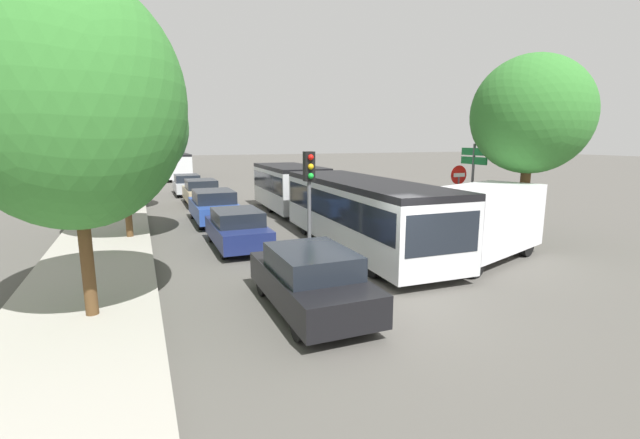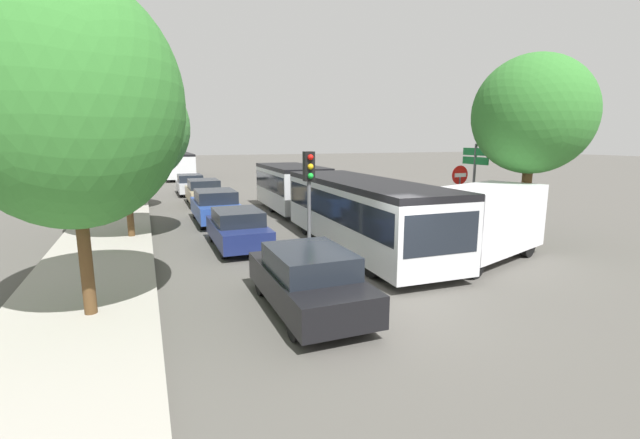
{
  "view_description": "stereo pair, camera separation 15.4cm",
  "coord_description": "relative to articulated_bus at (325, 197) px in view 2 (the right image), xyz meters",
  "views": [
    {
      "loc": [
        -5.12,
        -7.81,
        3.76
      ],
      "look_at": [
        0.2,
        4.75,
        1.2
      ],
      "focal_mm": 24.0,
      "sensor_mm": 36.0,
      "label": 1
    },
    {
      "loc": [
        -4.97,
        -7.87,
        3.76
      ],
      "look_at": [
        0.2,
        4.75,
        1.2
      ],
      "focal_mm": 24.0,
      "sensor_mm": 36.0,
      "label": 2
    }
  ],
  "objects": [
    {
      "name": "ground_plane",
      "position": [
        -1.97,
        -8.47,
        -1.39
      ],
      "size": [
        200.0,
        200.0,
        0.0
      ],
      "primitive_type": "plane",
      "color": "#4F4C47"
    },
    {
      "name": "kerb_strip_left",
      "position": [
        -8.46,
        10.21,
        -1.32
      ],
      "size": [
        3.2,
        47.35,
        0.14
      ],
      "primitive_type": "cube",
      "color": "#9E998E",
      "rests_on": "ground"
    },
    {
      "name": "articulated_bus",
      "position": [
        0.0,
        0.0,
        0.0
      ],
      "size": [
        3.09,
        16.35,
        2.41
      ],
      "rotation": [
        0.0,
        0.0,
        -1.61
      ],
      "color": "silver",
      "rests_on": "ground"
    },
    {
      "name": "city_bus_rear",
      "position": [
        -3.87,
        28.88,
        0.03
      ],
      "size": [
        2.65,
        11.44,
        2.46
      ],
      "rotation": [
        0.0,
        0.0,
        1.56
      ],
      "color": "silver",
      "rests_on": "ground"
    },
    {
      "name": "queued_car_black",
      "position": [
        -3.76,
        -7.89,
        -0.68
      ],
      "size": [
        1.76,
        4.09,
        1.42
      ],
      "rotation": [
        0.0,
        0.0,
        1.56
      ],
      "color": "black",
      "rests_on": "ground"
    },
    {
      "name": "queued_car_navy",
      "position": [
        -4.05,
        -1.69,
        -0.7
      ],
      "size": [
        1.7,
        3.94,
        1.37
      ],
      "rotation": [
        0.0,
        0.0,
        1.56
      ],
      "color": "navy",
      "rests_on": "ground"
    },
    {
      "name": "queued_car_blue",
      "position": [
        -4.03,
        3.35,
        -0.63
      ],
      "size": [
        1.86,
        4.33,
        1.5
      ],
      "rotation": [
        0.0,
        0.0,
        1.56
      ],
      "color": "#284799",
      "rests_on": "ground"
    },
    {
      "name": "queued_car_tan",
      "position": [
        -3.81,
        9.27,
        -0.65
      ],
      "size": [
        1.82,
        4.24,
        1.47
      ],
      "rotation": [
        0.0,
        0.0,
        1.56
      ],
      "color": "tan",
      "rests_on": "ground"
    },
    {
      "name": "queued_car_silver",
      "position": [
        -4.07,
        14.38,
        -0.69
      ],
      "size": [
        1.73,
        4.01,
        1.39
      ],
      "rotation": [
        0.0,
        0.0,
        1.56
      ],
      "color": "#B7BABF",
      "rests_on": "ground"
    },
    {
      "name": "white_van",
      "position": [
        2.75,
        -6.11,
        -0.15
      ],
      "size": [
        5.36,
        3.45,
        2.31
      ],
      "rotation": [
        0.0,
        0.0,
        3.47
      ],
      "color": "silver",
      "rests_on": "ground"
    },
    {
      "name": "traffic_light",
      "position": [
        -2.28,
        -4.09,
        1.1
      ],
      "size": [
        0.32,
        0.36,
        3.4
      ],
      "rotation": [
        0.0,
        0.0,
        -1.57
      ],
      "color": "#56595E",
      "rests_on": "ground"
    },
    {
      "name": "no_entry_sign",
      "position": [
        3.81,
        -3.72,
        0.48
      ],
      "size": [
        0.7,
        0.08,
        2.82
      ],
      "rotation": [
        0.0,
        0.0,
        -1.57
      ],
      "color": "#56595E",
      "rests_on": "ground"
    },
    {
      "name": "direction_sign_post",
      "position": [
        4.81,
        -3.35,
        1.16
      ],
      "size": [
        0.11,
        1.4,
        3.6
      ],
      "rotation": [
        0.0,
        0.0,
        3.1
      ],
      "color": "#56595E",
      "rests_on": "ground"
    },
    {
      "name": "tree_left_near",
      "position": [
        -8.19,
        -6.6,
        3.06
      ],
      "size": [
        4.32,
        4.32,
        6.92
      ],
      "color": "#51381E",
      "rests_on": "ground"
    },
    {
      "name": "tree_left_mid",
      "position": [
        -7.6,
        1.15,
        2.72
      ],
      "size": [
        4.73,
        4.73,
        6.46
      ],
      "color": "#51381E",
      "rests_on": "ground"
    },
    {
      "name": "tree_left_far",
      "position": [
        -7.52,
        8.35,
        2.79
      ],
      "size": [
        3.55,
        3.55,
        5.99
      ],
      "color": "#51381E",
      "rests_on": "ground"
    },
    {
      "name": "tree_right_near",
      "position": [
        5.47,
        -5.29,
        3.09
      ],
      "size": [
        4.02,
        4.02,
        6.62
      ],
      "color": "#51381E",
      "rests_on": "ground"
    }
  ]
}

